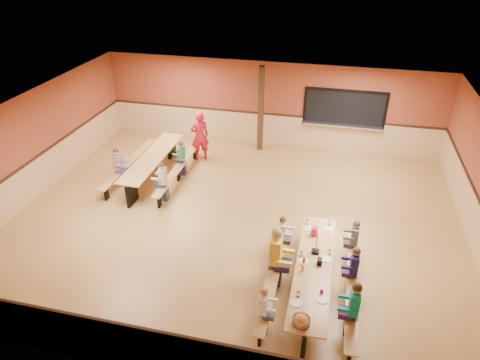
# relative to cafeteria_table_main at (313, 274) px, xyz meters

# --- Properties ---
(ground) EXTENTS (12.00, 12.00, 0.00)m
(ground) POSITION_rel_cafeteria_table_main_xyz_m (-2.26, 2.34, -0.53)
(ground) COLOR olive
(ground) RESTS_ON ground
(room_envelope) EXTENTS (12.04, 10.04, 3.02)m
(room_envelope) POSITION_rel_cafeteria_table_main_xyz_m (-2.26, 2.34, 0.16)
(room_envelope) COLOR brown
(room_envelope) RESTS_ON ground
(kitchen_pass_through) EXTENTS (2.78, 0.28, 1.38)m
(kitchen_pass_through) POSITION_rel_cafeteria_table_main_xyz_m (0.34, 7.30, 0.96)
(kitchen_pass_through) COLOR black
(kitchen_pass_through) RESTS_ON ground
(structural_post) EXTENTS (0.18, 0.18, 3.00)m
(structural_post) POSITION_rel_cafeteria_table_main_xyz_m (-2.46, 6.74, 0.97)
(structural_post) COLOR #321F10
(structural_post) RESTS_ON ground
(cafeteria_table_main) EXTENTS (1.91, 3.70, 0.74)m
(cafeteria_table_main) POSITION_rel_cafeteria_table_main_xyz_m (0.00, 0.00, 0.00)
(cafeteria_table_main) COLOR #AC7C44
(cafeteria_table_main) RESTS_ON ground
(cafeteria_table_second) EXTENTS (1.91, 3.70, 0.74)m
(cafeteria_table_second) POSITION_rel_cafeteria_table_main_xyz_m (-5.33, 3.93, 0.00)
(cafeteria_table_second) COLOR #AC7C44
(cafeteria_table_second) RESTS_ON ground
(seated_child_white_left) EXTENTS (0.33, 0.27, 1.12)m
(seated_child_white_left) POSITION_rel_cafeteria_table_main_xyz_m (-0.83, -1.27, 0.04)
(seated_child_white_left) COLOR white
(seated_child_white_left) RESTS_ON ground
(seated_adult_yellow) EXTENTS (0.49, 0.40, 1.46)m
(seated_adult_yellow) POSITION_rel_cafeteria_table_main_xyz_m (-0.83, 0.14, 0.20)
(seated_adult_yellow) COLOR yellow
(seated_adult_yellow) RESTS_ON ground
(seated_child_grey_left) EXTENTS (0.33, 0.27, 1.12)m
(seated_child_grey_left) POSITION_rel_cafeteria_table_main_xyz_m (-0.83, 1.05, 0.04)
(seated_child_grey_left) COLOR #B5B5B5
(seated_child_grey_left) RESTS_ON ground
(seated_child_teal_right) EXTENTS (0.39, 0.32, 1.26)m
(seated_child_teal_right) POSITION_rel_cafeteria_table_main_xyz_m (0.83, -0.91, 0.10)
(seated_child_teal_right) COLOR #10998D
(seated_child_teal_right) RESTS_ON ground
(seated_child_navy_right) EXTENTS (0.35, 0.29, 1.17)m
(seated_child_navy_right) POSITION_rel_cafeteria_table_main_xyz_m (0.83, 0.25, 0.06)
(seated_child_navy_right) COLOR #211855
(seated_child_navy_right) RESTS_ON ground
(seated_child_char_right) EXTENTS (0.34, 0.28, 1.14)m
(seated_child_char_right) POSITION_rel_cafeteria_table_main_xyz_m (0.83, 1.25, 0.05)
(seated_child_char_right) COLOR #4B5255
(seated_child_char_right) RESTS_ON ground
(seated_child_purple_sec) EXTENTS (0.37, 0.30, 1.21)m
(seated_child_purple_sec) POSITION_rel_cafeteria_table_main_xyz_m (-6.16, 3.26, 0.08)
(seated_child_purple_sec) COLOR #87587B
(seated_child_purple_sec) RESTS_ON ground
(seated_child_green_sec) EXTENTS (0.33, 0.27, 1.12)m
(seated_child_green_sec) POSITION_rel_cafeteria_table_main_xyz_m (-4.51, 4.32, 0.04)
(seated_child_green_sec) COLOR #307849
(seated_child_green_sec) RESTS_ON ground
(seated_child_tan_sec) EXTENTS (0.37, 0.30, 1.21)m
(seated_child_tan_sec) POSITION_rel_cafeteria_table_main_xyz_m (-4.51, 2.77, 0.08)
(seated_child_tan_sec) COLOR #B2B190
(seated_child_tan_sec) RESTS_ON ground
(standing_woman) EXTENTS (0.75, 0.68, 1.72)m
(standing_woman) POSITION_rel_cafeteria_table_main_xyz_m (-4.29, 5.49, 0.33)
(standing_woman) COLOR red
(standing_woman) RESTS_ON ground
(punch_pitcher) EXTENTS (0.16, 0.16, 0.22)m
(punch_pitcher) POSITION_rel_cafeteria_table_main_xyz_m (-0.09, 1.06, 0.32)
(punch_pitcher) COLOR red
(punch_pitcher) RESTS_ON cafeteria_table_main
(chip_bowl) EXTENTS (0.32, 0.32, 0.15)m
(chip_bowl) POSITION_rel_cafeteria_table_main_xyz_m (-0.09, -1.56, 0.29)
(chip_bowl) COLOR orange
(chip_bowl) RESTS_ON cafeteria_table_main
(napkin_dispenser) EXTENTS (0.10, 0.14, 0.13)m
(napkin_dispenser) POSITION_rel_cafeteria_table_main_xyz_m (0.11, 0.11, 0.28)
(napkin_dispenser) COLOR black
(napkin_dispenser) RESTS_ON cafeteria_table_main
(condiment_mustard) EXTENTS (0.06, 0.06, 0.17)m
(condiment_mustard) POSITION_rel_cafeteria_table_main_xyz_m (-0.21, -0.18, 0.30)
(condiment_mustard) COLOR yellow
(condiment_mustard) RESTS_ON cafeteria_table_main
(condiment_ketchup) EXTENTS (0.06, 0.06, 0.17)m
(condiment_ketchup) POSITION_rel_cafeteria_table_main_xyz_m (-0.22, 0.04, 0.30)
(condiment_ketchup) COLOR #B2140F
(condiment_ketchup) RESTS_ON cafeteria_table_main
(table_paddle) EXTENTS (0.16, 0.16, 0.56)m
(table_paddle) POSITION_rel_cafeteria_table_main_xyz_m (-0.01, 0.46, 0.35)
(table_paddle) COLOR black
(table_paddle) RESTS_ON cafeteria_table_main
(place_settings) EXTENTS (0.65, 3.30, 0.11)m
(place_settings) POSITION_rel_cafeteria_table_main_xyz_m (0.00, 0.00, 0.27)
(place_settings) COLOR beige
(place_settings) RESTS_ON cafeteria_table_main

